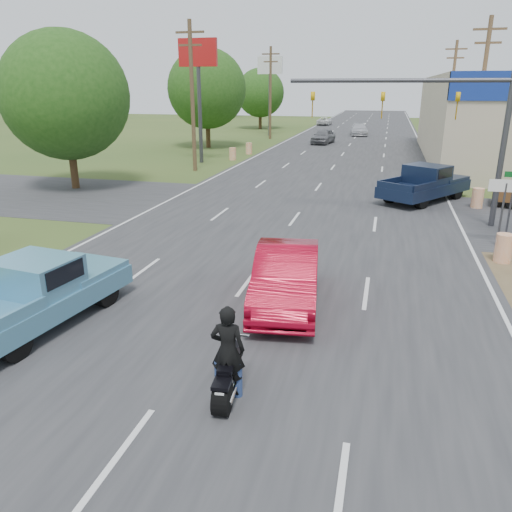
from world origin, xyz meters
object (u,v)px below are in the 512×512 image
(red_convertible, at_px, (286,277))
(rider, at_px, (228,355))
(navy_pickup, at_px, (426,183))
(distant_car_white, at_px, (324,121))
(distant_car_silver, at_px, (359,130))
(blue_pickup, at_px, (40,291))
(motorcycle, at_px, (228,377))
(distant_car_grey, at_px, (323,136))

(red_convertible, xyz_separation_m, rider, (-0.22, -4.60, 0.11))
(navy_pickup, bearing_deg, distant_car_white, 136.84)
(distant_car_silver, distance_m, distant_car_white, 17.71)
(blue_pickup, distance_m, distant_car_white, 71.61)
(motorcycle, relative_size, distant_car_white, 0.47)
(rider, distance_m, blue_pickup, 5.90)
(red_convertible, bearing_deg, distant_car_white, 88.71)
(navy_pickup, xyz_separation_m, distant_car_white, (-12.12, 53.92, -0.36))
(navy_pickup, bearing_deg, distant_car_grey, 142.51)
(motorcycle, bearing_deg, blue_pickup, 155.15)
(blue_pickup, xyz_separation_m, distant_car_white, (-1.78, 71.58, -0.28))
(motorcycle, height_order, distant_car_white, distant_car_white)
(motorcycle, height_order, navy_pickup, navy_pickup)
(distant_car_silver, bearing_deg, red_convertible, -94.26)
(red_convertible, xyz_separation_m, distant_car_grey, (-4.30, 41.62, -0.03))
(rider, bearing_deg, blue_pickup, -24.47)
(motorcycle, height_order, rider, rider)
(red_convertible, distance_m, blue_pickup, 6.40)
(distant_car_white, bearing_deg, rider, 97.77)
(rider, xyz_separation_m, navy_pickup, (4.75, 19.56, 0.04))
(red_convertible, height_order, distant_car_silver, red_convertible)
(distant_car_grey, bearing_deg, rider, -76.91)
(blue_pickup, bearing_deg, distant_car_grey, 95.45)
(rider, bearing_deg, distant_car_white, -89.97)
(blue_pickup, height_order, distant_car_silver, blue_pickup)
(red_convertible, relative_size, distant_car_grey, 1.07)
(rider, height_order, distant_car_grey, rider)
(distant_car_grey, relative_size, distant_car_silver, 0.91)
(blue_pickup, height_order, navy_pickup, navy_pickup)
(motorcycle, bearing_deg, distant_car_grey, 89.35)
(red_convertible, bearing_deg, rider, -100.25)
(distant_car_white, bearing_deg, motorcycle, 97.77)
(navy_pickup, xyz_separation_m, distant_car_grey, (-8.84, 26.66, -0.18))
(rider, height_order, blue_pickup, rider)
(motorcycle, xyz_separation_m, distant_car_silver, (-0.99, 57.00, 0.27))
(distant_car_grey, height_order, distant_car_silver, distant_car_grey)
(motorcycle, height_order, distant_car_silver, distant_car_silver)
(distant_car_grey, bearing_deg, navy_pickup, -63.62)
(distant_car_white, bearing_deg, blue_pickup, 93.47)
(navy_pickup, distance_m, distant_car_grey, 28.09)
(red_convertible, relative_size, distant_car_silver, 0.98)
(blue_pickup, height_order, distant_car_grey, blue_pickup)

